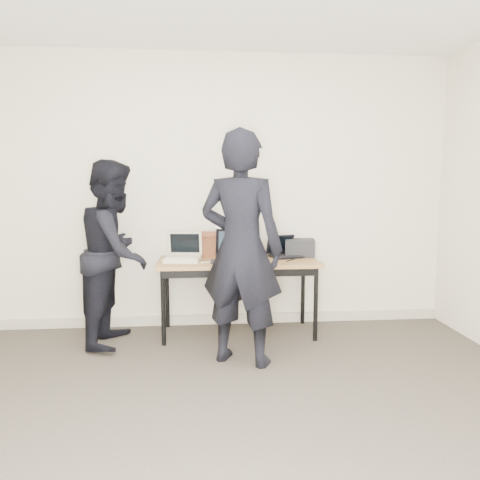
{
  "coord_description": "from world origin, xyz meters",
  "views": [
    {
      "loc": [
        -0.26,
        -2.43,
        1.47
      ],
      "look_at": [
        0.1,
        1.6,
        0.95
      ],
      "focal_mm": 35.0,
      "sensor_mm": 36.0,
      "label": 1
    }
  ],
  "objects": [
    {
      "name": "room",
      "position": [
        0.0,
        0.0,
        1.35
      ],
      "size": [
        4.6,
        4.6,
        2.8
      ],
      "color": "#3F3830",
      "rests_on": "ground"
    },
    {
      "name": "desk",
      "position": [
        0.11,
        1.91,
        0.66
      ],
      "size": [
        1.5,
        0.65,
        0.72
      ],
      "rotation": [
        0.0,
        0.0,
        -0.0
      ],
      "color": "olive",
      "rests_on": "ground"
    },
    {
      "name": "laptop_beige",
      "position": [
        -0.41,
        1.92,
        0.77
      ],
      "size": [
        0.36,
        0.36,
        0.26
      ],
      "rotation": [
        0.0,
        0.0,
        -0.14
      ],
      "color": "#C1BB9A",
      "rests_on": "desk"
    },
    {
      "name": "laptop_center",
      "position": [
        0.1,
        1.92,
        0.79
      ],
      "size": [
        0.4,
        0.38,
        0.29
      ],
      "rotation": [
        0.0,
        0.0,
        0.06
      ],
      "color": "black",
      "rests_on": "desk"
    },
    {
      "name": "laptop_right",
      "position": [
        0.57,
        2.06,
        0.77
      ],
      "size": [
        0.35,
        0.34,
        0.21
      ],
      "rotation": [
        0.0,
        0.0,
        0.28
      ],
      "color": "black",
      "rests_on": "desk"
    },
    {
      "name": "leather_satchel",
      "position": [
        -0.07,
        2.13,
        0.85
      ],
      "size": [
        0.38,
        0.23,
        0.25
      ],
      "rotation": [
        0.0,
        0.0,
        -0.17
      ],
      "color": "#5F2F19",
      "rests_on": "desk"
    },
    {
      "name": "tissue",
      "position": [
        -0.04,
        2.14,
        1.0
      ],
      "size": [
        0.14,
        0.11,
        0.08
      ],
      "primitive_type": "ellipsoid",
      "rotation": [
        0.0,
        0.0,
        -0.1
      ],
      "color": "white",
      "rests_on": "leather_satchel"
    },
    {
      "name": "equipment_box",
      "position": [
        0.74,
        2.1,
        0.8
      ],
      "size": [
        0.32,
        0.29,
        0.17
      ],
      "primitive_type": "cube",
      "rotation": [
        0.0,
        0.0,
        -0.17
      ],
      "color": "black",
      "rests_on": "desk"
    },
    {
      "name": "power_brick",
      "position": [
        -0.11,
        1.74,
        0.74
      ],
      "size": [
        0.1,
        0.07,
        0.03
      ],
      "primitive_type": "cube",
      "rotation": [
        0.0,
        0.0,
        -0.14
      ],
      "color": "black",
      "rests_on": "desk"
    },
    {
      "name": "cables",
      "position": [
        0.22,
        1.9,
        0.72
      ],
      "size": [
        0.98,
        0.41,
        0.01
      ],
      "rotation": [
        0.0,
        0.0,
        -0.09
      ],
      "color": "silver",
      "rests_on": "desk"
    },
    {
      "name": "person_typist",
      "position": [
        0.07,
        1.21,
        0.93
      ],
      "size": [
        0.8,
        0.69,
        1.86
      ],
      "primitive_type": "imported",
      "rotation": [
        0.0,
        0.0,
        2.71
      ],
      "color": "black",
      "rests_on": "ground"
    },
    {
      "name": "person_observer",
      "position": [
        -1.01,
        1.79,
        0.82
      ],
      "size": [
        0.71,
        0.87,
        1.65
      ],
      "primitive_type": "imported",
      "rotation": [
        0.0,
        0.0,
        1.45
      ],
      "color": "black",
      "rests_on": "ground"
    },
    {
      "name": "baseboard",
      "position": [
        0.0,
        2.23,
        0.05
      ],
      "size": [
        4.5,
        0.03,
        0.1
      ],
      "primitive_type": "cube",
      "color": "#ADA690",
      "rests_on": "ground"
    }
  ]
}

